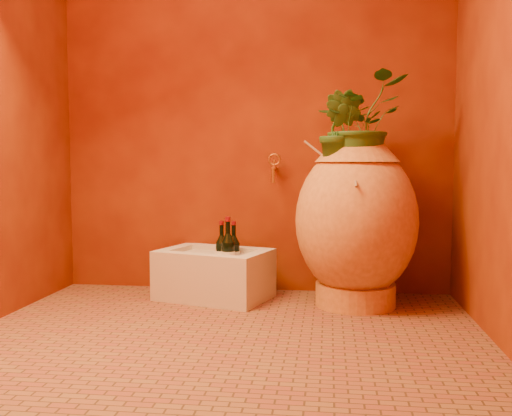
# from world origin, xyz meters

# --- Properties ---
(floor) EXTENTS (2.50, 2.50, 0.00)m
(floor) POSITION_xyz_m (0.00, 0.00, 0.00)
(floor) COLOR brown
(floor) RESTS_ON ground
(wall_back) EXTENTS (2.50, 0.02, 2.50)m
(wall_back) POSITION_xyz_m (0.00, 1.00, 1.25)
(wall_back) COLOR #5E1805
(wall_back) RESTS_ON ground
(wall_right) EXTENTS (0.02, 2.00, 2.50)m
(wall_right) POSITION_xyz_m (1.25, 0.00, 1.25)
(wall_right) COLOR #5E1805
(wall_right) RESTS_ON ground
(amphora) EXTENTS (0.83, 0.83, 1.00)m
(amphora) POSITION_xyz_m (0.64, 0.65, 0.50)
(amphora) COLOR gold
(amphora) RESTS_ON floor
(stone_basin) EXTENTS (0.74, 0.62, 0.30)m
(stone_basin) POSITION_xyz_m (-0.21, 0.72, 0.14)
(stone_basin) COLOR beige
(stone_basin) RESTS_ON floor
(wine_bottle_a) EXTENTS (0.08, 0.08, 0.34)m
(wine_bottle_a) POSITION_xyz_m (-0.11, 0.65, 0.29)
(wine_bottle_a) COLOR black
(wine_bottle_a) RESTS_ON stone_basin
(wine_bottle_b) EXTENTS (0.08, 0.08, 0.31)m
(wine_bottle_b) POSITION_xyz_m (-0.17, 0.76, 0.27)
(wine_bottle_b) COLOR black
(wine_bottle_b) RESTS_ON stone_basin
(wine_bottle_c) EXTENTS (0.08, 0.08, 0.31)m
(wine_bottle_c) POSITION_xyz_m (-0.09, 0.75, 0.28)
(wine_bottle_c) COLOR black
(wine_bottle_c) RESTS_ON stone_basin
(wall_tap) EXTENTS (0.08, 0.17, 0.18)m
(wall_tap) POSITION_xyz_m (0.14, 0.91, 0.80)
(wall_tap) COLOR #AC7127
(wall_tap) RESTS_ON wall_back
(plant_main) EXTENTS (0.68, 0.67, 0.57)m
(plant_main) POSITION_xyz_m (0.65, 0.65, 1.05)
(plant_main) COLOR #264F1C
(plant_main) RESTS_ON amphora
(plant_side) EXTENTS (0.31, 0.29, 0.44)m
(plant_side) POSITION_xyz_m (0.54, 0.56, 1.00)
(plant_side) COLOR #264F1C
(plant_side) RESTS_ON amphora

